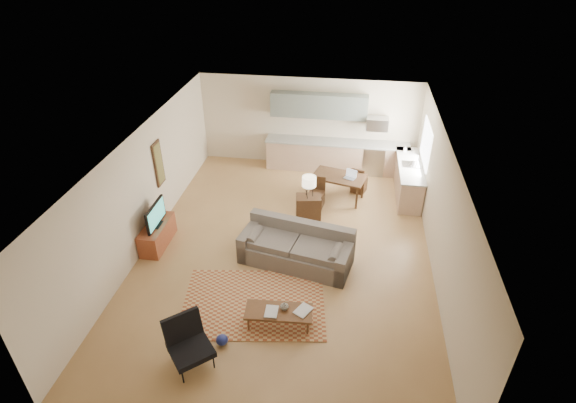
% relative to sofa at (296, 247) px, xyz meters
% --- Properties ---
extents(room, '(9.00, 9.00, 9.00)m').
position_rel_sofa_xyz_m(room, '(-0.28, 0.38, 0.91)').
color(room, '#A17545').
rests_on(room, ground).
extents(kitchen_counter_back, '(4.26, 0.64, 0.92)m').
position_rel_sofa_xyz_m(kitchen_counter_back, '(0.62, 4.56, 0.02)').
color(kitchen_counter_back, tan).
rests_on(kitchen_counter_back, ground).
extents(kitchen_counter_right, '(0.64, 2.26, 0.92)m').
position_rel_sofa_xyz_m(kitchen_counter_right, '(2.65, 3.38, 0.02)').
color(kitchen_counter_right, tan).
rests_on(kitchen_counter_right, ground).
extents(kitchen_range, '(0.62, 0.62, 0.90)m').
position_rel_sofa_xyz_m(kitchen_range, '(1.72, 4.56, 0.01)').
color(kitchen_range, '#A5A8AD').
rests_on(kitchen_range, ground).
extents(kitchen_microwave, '(0.62, 0.40, 0.35)m').
position_rel_sofa_xyz_m(kitchen_microwave, '(1.72, 4.58, 1.11)').
color(kitchen_microwave, '#A5A8AD').
rests_on(kitchen_microwave, room).
extents(upper_cabinets, '(2.80, 0.34, 0.70)m').
position_rel_sofa_xyz_m(upper_cabinets, '(0.02, 4.71, 1.51)').
color(upper_cabinets, slate).
rests_on(upper_cabinets, room).
extents(window_right, '(0.02, 1.40, 1.05)m').
position_rel_sofa_xyz_m(window_right, '(2.95, 3.38, 1.11)').
color(window_right, white).
rests_on(window_right, room).
extents(wall_art_left, '(0.06, 0.42, 1.10)m').
position_rel_sofa_xyz_m(wall_art_left, '(-3.49, 1.28, 1.11)').
color(wall_art_left, olive).
rests_on(wall_art_left, room).
extents(triptych, '(1.70, 0.04, 0.50)m').
position_rel_sofa_xyz_m(triptych, '(-0.38, 4.85, 1.31)').
color(triptych, beige).
rests_on(triptych, room).
extents(rug, '(3.02, 2.29, 0.02)m').
position_rel_sofa_xyz_m(rug, '(-0.66, -1.38, -0.43)').
color(rug, '#964224').
rests_on(rug, floor).
extents(sofa, '(2.70, 1.60, 0.88)m').
position_rel_sofa_xyz_m(sofa, '(0.00, 0.00, 0.00)').
color(sofa, '#5F564D').
rests_on(sofa, floor).
extents(coffee_table, '(1.28, 0.57, 0.38)m').
position_rel_sofa_xyz_m(coffee_table, '(-0.07, -1.87, -0.25)').
color(coffee_table, '#4C2C15').
rests_on(coffee_table, floor).
extents(book_a, '(0.25, 0.33, 0.03)m').
position_rel_sofa_xyz_m(book_a, '(-0.32, -1.93, -0.05)').
color(book_a, maroon).
rests_on(book_a, coffee_table).
extents(book_b, '(0.54, 0.55, 0.03)m').
position_rel_sofa_xyz_m(book_b, '(0.27, -1.74, -0.05)').
color(book_b, navy).
rests_on(book_b, coffee_table).
extents(vase, '(0.16, 0.16, 0.16)m').
position_rel_sofa_xyz_m(vase, '(0.02, -1.81, 0.01)').
color(vase, black).
rests_on(vase, coffee_table).
extents(armchair, '(1.08, 1.08, 0.88)m').
position_rel_sofa_xyz_m(armchair, '(-1.39, -2.94, -0.00)').
color(armchair, black).
rests_on(armchair, floor).
extents(tv_credenza, '(0.46, 1.20, 0.55)m').
position_rel_sofa_xyz_m(tv_credenza, '(-3.28, 0.18, -0.16)').
color(tv_credenza, brown).
rests_on(tv_credenza, floor).
extents(tv, '(0.09, 0.92, 0.55)m').
position_rel_sofa_xyz_m(tv, '(-3.23, 0.18, 0.39)').
color(tv, black).
rests_on(tv, tv_credenza).
extents(console_table, '(0.67, 0.50, 0.71)m').
position_rel_sofa_xyz_m(console_table, '(0.09, 1.68, -0.08)').
color(console_table, '#332012').
rests_on(console_table, floor).
extents(table_lamp, '(0.44, 0.44, 0.57)m').
position_rel_sofa_xyz_m(table_lamp, '(0.09, 1.68, 0.56)').
color(table_lamp, beige).
rests_on(table_lamp, console_table).
extents(dining_table, '(1.54, 1.12, 0.70)m').
position_rel_sofa_xyz_m(dining_table, '(0.78, 2.88, -0.09)').
color(dining_table, '#332012').
rests_on(dining_table, floor).
extents(dining_chair_near, '(0.44, 0.46, 0.81)m').
position_rel_sofa_xyz_m(dining_chair_near, '(0.22, 2.41, -0.03)').
color(dining_chair_near, '#332012').
rests_on(dining_chair_near, floor).
extents(dining_chair_far, '(0.48, 0.49, 0.77)m').
position_rel_sofa_xyz_m(dining_chair_far, '(1.33, 3.34, -0.05)').
color(dining_chair_far, '#332012').
rests_on(dining_chair_far, floor).
extents(laptop, '(0.36, 0.32, 0.22)m').
position_rel_sofa_xyz_m(laptop, '(1.05, 2.78, 0.37)').
color(laptop, '#A5A8AD').
rests_on(laptop, dining_table).
extents(soap_bottle, '(0.09, 0.09, 0.19)m').
position_rel_sofa_xyz_m(soap_bottle, '(2.55, 4.16, 0.58)').
color(soap_bottle, beige).
rests_on(soap_bottle, kitchen_counter_right).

